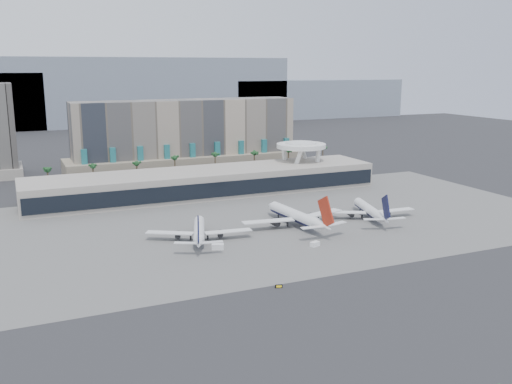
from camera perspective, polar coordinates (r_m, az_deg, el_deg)
name	(u,v)px	position (r m, az deg, el deg)	size (l,w,h in m)	color
ground	(320,265)	(181.49, 6.42, -7.23)	(900.00, 900.00, 0.00)	#232326
apron_pad	(251,222)	(228.40, -0.50, -3.00)	(260.00, 130.00, 0.06)	#5B5B59
mountain_ridge	(121,96)	(628.64, -13.37, 9.30)	(680.00, 60.00, 70.00)	gray
hotel	(187,143)	(338.85, -6.96, 4.89)	(140.00, 30.00, 42.00)	tan
terminal	(206,181)	(276.80, -4.99, 1.08)	(170.00, 32.50, 14.50)	#B7ACA1
saucer_structure	(301,149)	(302.05, 4.53, 4.34)	(26.00, 26.00, 21.89)	white
palm_row	(197,161)	(311.10, -5.88, 3.07)	(157.80, 2.80, 13.10)	brown
airliner_left	(199,231)	(204.74, -5.72, -3.91)	(36.71, 37.97, 13.60)	white
airliner_centre	(297,216)	(222.17, 4.07, -2.41)	(44.83, 46.29, 15.98)	white
airliner_right	(370,210)	(237.03, 11.33, -1.81)	(37.95, 39.37, 13.88)	white
service_vehicle_a	(218,247)	(194.71, -3.84, -5.49)	(4.09, 2.00, 2.00)	white
service_vehicle_b	(315,244)	(198.75, 5.91, -5.20)	(3.27, 1.87, 1.68)	white
taxiway_sign	(279,286)	(162.35, 2.28, -9.40)	(2.16, 0.86, 0.98)	black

